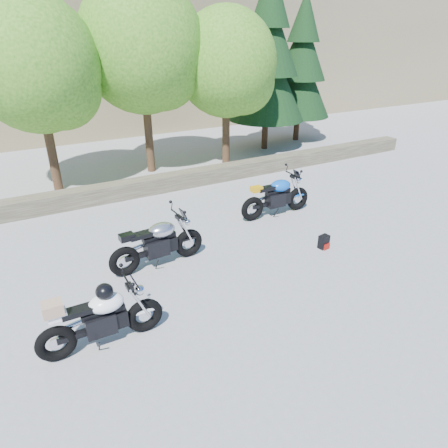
{
  "coord_description": "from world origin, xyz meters",
  "views": [
    {
      "loc": [
        -3.68,
        -6.02,
        4.63
      ],
      "look_at": [
        0.2,
        1.0,
        0.75
      ],
      "focal_mm": 32.0,
      "sensor_mm": 36.0,
      "label": 1
    }
  ],
  "objects": [
    {
      "name": "ground",
      "position": [
        0.0,
        0.0,
        0.0
      ],
      "size": [
        90.0,
        90.0,
        0.0
      ],
      "primitive_type": "plane",
      "color": "gray",
      "rests_on": "ground"
    },
    {
      "name": "stone_wall",
      "position": [
        0.0,
        5.5,
        0.25
      ],
      "size": [
        22.0,
        0.55,
        0.5
      ],
      "primitive_type": "cube",
      "color": "#443E2D",
      "rests_on": "ground"
    },
    {
      "name": "tree_decid_left",
      "position": [
        -2.39,
        7.14,
        3.63
      ],
      "size": [
        3.67,
        3.67,
        5.62
      ],
      "color": "#382314",
      "rests_on": "ground"
    },
    {
      "name": "tree_decid_mid",
      "position": [
        0.91,
        7.54,
        4.04
      ],
      "size": [
        4.08,
        4.08,
        6.24
      ],
      "color": "#382314",
      "rests_on": "ground"
    },
    {
      "name": "tree_decid_right",
      "position": [
        3.71,
        6.94,
        3.5
      ],
      "size": [
        3.54,
        3.54,
        5.41
      ],
      "color": "#382314",
      "rests_on": "ground"
    },
    {
      "name": "conifer_near",
      "position": [
        6.2,
        8.2,
        3.68
      ],
      "size": [
        3.17,
        3.17,
        7.06
      ],
      "color": "#382314",
      "rests_on": "ground"
    },
    {
      "name": "conifer_far",
      "position": [
        8.4,
        8.8,
        3.27
      ],
      "size": [
        2.82,
        2.82,
        6.27
      ],
      "color": "#382314",
      "rests_on": "ground"
    },
    {
      "name": "silver_bike",
      "position": [
        -1.29,
        1.24,
        0.53
      ],
      "size": [
        2.17,
        0.69,
        1.09
      ],
      "rotation": [
        0.0,
        0.0,
        0.06
      ],
      "color": "black",
      "rests_on": "ground"
    },
    {
      "name": "white_bike",
      "position": [
        -2.96,
        -0.66,
        0.55
      ],
      "size": [
        2.04,
        0.65,
        1.13
      ],
      "rotation": [
        0.0,
        0.0,
        -0.0
      ],
      "color": "black",
      "rests_on": "ground"
    },
    {
      "name": "blue_bike",
      "position": [
        2.51,
        2.19,
        0.54
      ],
      "size": [
        2.19,
        0.7,
        1.1
      ],
      "rotation": [
        0.0,
        0.0,
        -0.01
      ],
      "color": "black",
      "rests_on": "ground"
    },
    {
      "name": "backpack",
      "position": [
        2.38,
        0.08,
        0.16
      ],
      "size": [
        0.26,
        0.24,
        0.32
      ],
      "rotation": [
        0.0,
        0.0,
        0.16
      ],
      "color": "black",
      "rests_on": "ground"
    }
  ]
}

